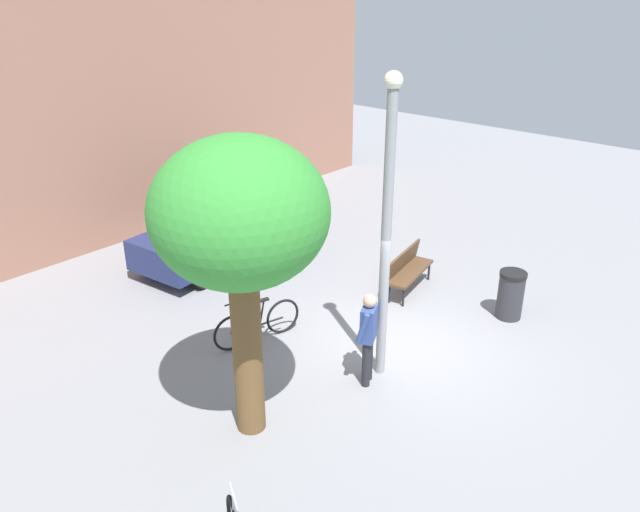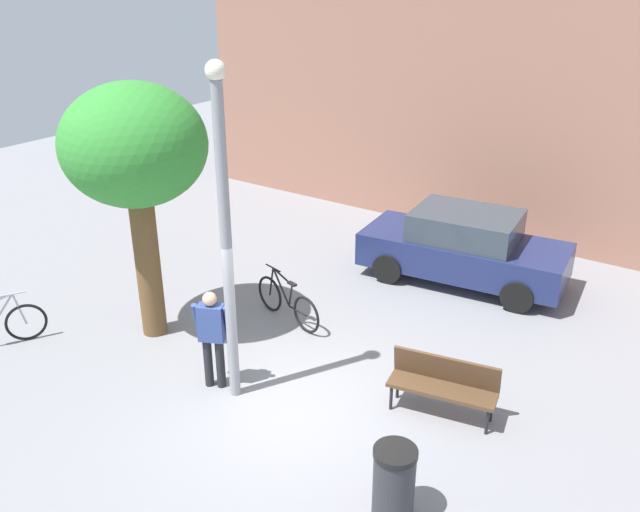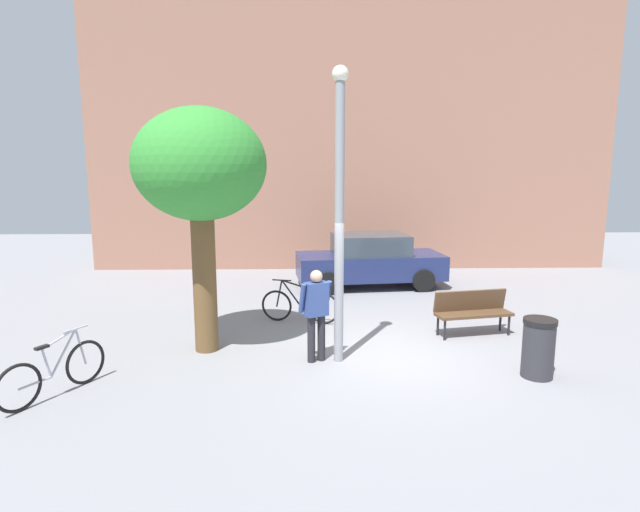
% 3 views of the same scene
% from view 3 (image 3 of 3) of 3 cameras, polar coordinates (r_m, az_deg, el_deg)
% --- Properties ---
extents(ground_plane, '(36.00, 36.00, 0.00)m').
position_cam_3_polar(ground_plane, '(9.65, 7.79, -11.07)').
color(ground_plane, gray).
extents(building_facade, '(17.60, 2.00, 9.49)m').
position_cam_3_polar(building_facade, '(18.27, 3.41, 13.95)').
color(building_facade, '#9E6B56').
rests_on(building_facade, ground_plane).
extents(lamppost, '(0.28, 0.28, 5.10)m').
position_cam_3_polar(lamppost, '(8.74, 2.20, 5.58)').
color(lamppost, gray).
rests_on(lamppost, ground_plane).
extents(person_by_lamppost, '(0.63, 0.46, 1.67)m').
position_cam_3_polar(person_by_lamppost, '(9.03, -0.43, -5.99)').
color(person_by_lamppost, '#232328').
rests_on(person_by_lamppost, ground_plane).
extents(park_bench, '(1.66, 0.77, 0.92)m').
position_cam_3_polar(park_bench, '(11.06, 16.74, -5.70)').
color(park_bench, '#513823').
rests_on(park_bench, ground_plane).
extents(plaza_tree, '(2.40, 2.40, 4.52)m').
position_cam_3_polar(plaza_tree, '(9.51, -13.32, 9.46)').
color(plaza_tree, brown).
rests_on(plaza_tree, ground_plane).
extents(bicycle_black, '(1.77, 0.50, 0.97)m').
position_cam_3_polar(bicycle_black, '(11.44, -2.30, -5.61)').
color(bicycle_black, black).
rests_on(bicycle_black, ground_plane).
extents(bicycle_silver, '(0.93, 1.60, 0.97)m').
position_cam_3_polar(bicycle_silver, '(8.83, -27.69, -11.50)').
color(bicycle_silver, black).
rests_on(bicycle_silver, ground_plane).
extents(parked_car_navy, '(4.36, 2.18, 1.55)m').
position_cam_3_polar(parked_car_navy, '(14.84, 5.63, -0.51)').
color(parked_car_navy, navy).
rests_on(parked_car_navy, ground_plane).
extents(trash_bin, '(0.54, 0.54, 1.00)m').
position_cam_3_polar(trash_bin, '(9.24, 23.34, -9.46)').
color(trash_bin, '#2D2D33').
rests_on(trash_bin, ground_plane).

